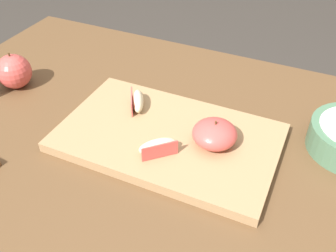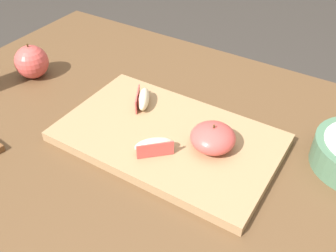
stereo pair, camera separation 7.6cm
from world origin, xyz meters
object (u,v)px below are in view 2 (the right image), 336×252
Objects in this scene: apple_half_skin_up at (213,138)px; apple_wedge_near_knife at (143,99)px; cutting_board at (168,138)px; apple_wedge_middle at (154,146)px; whole_apple_pink_lady at (32,62)px.

apple_half_skin_up is 1.14× the size of apple_wedge_near_knife.
cutting_board is 0.07m from apple_wedge_middle.
cutting_board is at bearing -173.20° from apple_half_skin_up.
apple_wedge_middle is 0.44m from whole_apple_pink_lady.
apple_half_skin_up is (0.09, 0.01, 0.03)m from cutting_board.
whole_apple_pink_lady is (-0.52, 0.02, -0.00)m from apple_half_skin_up.
cutting_board is 5.73× the size of apple_wedge_near_knife.
apple_half_skin_up is at bearing 39.29° from apple_wedge_middle.
whole_apple_pink_lady is (-0.43, 0.03, 0.03)m from cutting_board.
apple_wedge_middle is (0.01, -0.06, 0.03)m from cutting_board.
cutting_board is 0.43m from whole_apple_pink_lady.
whole_apple_pink_lady reaches higher than apple_half_skin_up.
apple_wedge_near_knife is at bearing 167.28° from apple_half_skin_up.
apple_half_skin_up is 0.96× the size of whole_apple_pink_lady.
apple_half_skin_up is 0.52m from whole_apple_pink_lady.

